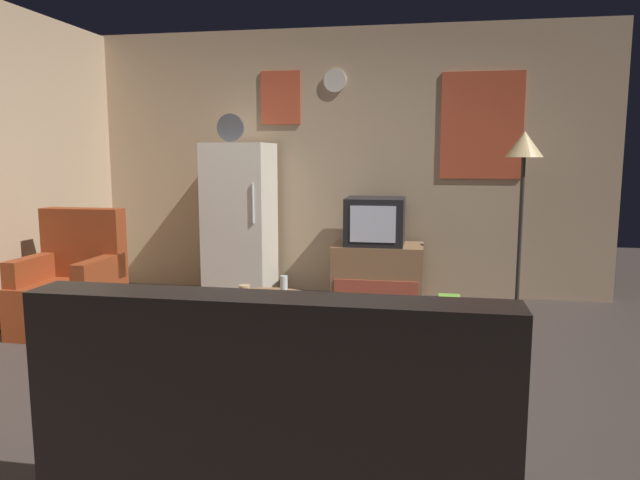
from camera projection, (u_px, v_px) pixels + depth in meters
name	position (u px, v px, depth m)	size (l,w,h in m)	color
ground_plane	(287.00, 377.00, 3.75)	(12.00, 12.00, 0.00)	#3D332D
wall_with_art	(344.00, 162.00, 5.94)	(5.20, 0.12, 2.61)	tan
fridge	(240.00, 221.00, 5.76)	(0.60, 0.62, 1.77)	silver
tv_stand	(378.00, 273.00, 5.64)	(0.84, 0.53, 0.55)	#8E6642
crt_tv	(375.00, 221.00, 5.57)	(0.54, 0.51, 0.44)	black
standing_lamp	(524.00, 159.00, 5.07)	(0.32, 0.32, 1.59)	#332D28
coffee_table	(263.00, 329.00, 4.06)	(0.72, 0.72, 0.42)	#8E6642
wine_glass	(284.00, 287.00, 4.07)	(0.05, 0.05, 0.15)	silver
mug_ceramic_white	(235.00, 297.00, 3.90)	(0.08, 0.08, 0.09)	silver
mug_ceramic_tan	(244.00, 292.00, 4.05)	(0.08, 0.08, 0.09)	tan
remote_control	(249.00, 294.00, 4.12)	(0.15, 0.04, 0.02)	black
armchair	(72.00, 289.00, 4.72)	(0.68, 0.68, 0.96)	maroon
couch	(283.00, 434.00, 2.32)	(1.70, 0.80, 0.92)	black
book_stack	(449.00, 302.00, 5.43)	(0.22, 0.18, 0.12)	#B47053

